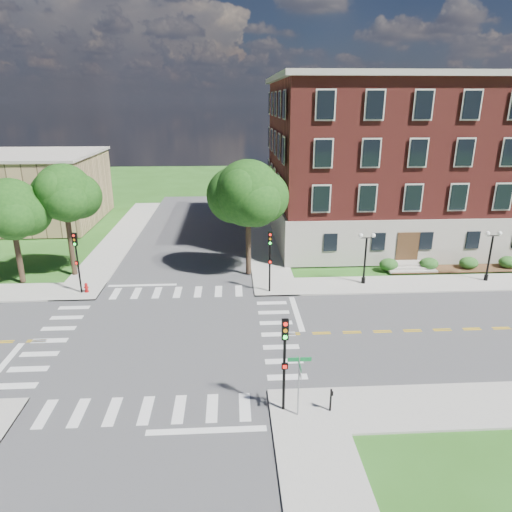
{
  "coord_description": "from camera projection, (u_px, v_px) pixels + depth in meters",
  "views": [
    {
      "loc": [
        4.29,
        -25.97,
        14.26
      ],
      "look_at": [
        6.11,
        6.34,
        3.2
      ],
      "focal_mm": 32.0,
      "sensor_mm": 36.0,
      "label": 1
    }
  ],
  "objects": [
    {
      "name": "shrub_row",
      "position": [
        487.0,
        270.0,
        40.56
      ],
      "size": [
        18.0,
        2.0,
        1.3
      ],
      "primitive_type": null,
      "color": "#254F1A",
      "rests_on": "ground"
    },
    {
      "name": "sidewalk_nw",
      "position": [
        21.0,
        261.0,
        42.6
      ],
      "size": [
        34.0,
        34.0,
        0.12
      ],
      "color": "#9E9B93",
      "rests_on": "ground"
    },
    {
      "name": "crosswalk_east",
      "position": [
        278.0,
        335.0,
        29.3
      ],
      "size": [
        2.2,
        10.2,
        0.02
      ],
      "primitive_type": null,
      "color": "silver",
      "rests_on": "ground"
    },
    {
      "name": "twin_lamp_west",
      "position": [
        365.0,
        255.0,
        36.48
      ],
      "size": [
        1.36,
        0.36,
        4.23
      ],
      "color": "black",
      "rests_on": "ground"
    },
    {
      "name": "stop_bar_east",
      "position": [
        297.0,
        313.0,
        32.22
      ],
      "size": [
        0.4,
        5.5,
        0.0
      ],
      "primitive_type": "cube",
      "color": "silver",
      "rests_on": "ground"
    },
    {
      "name": "road_ns",
      "position": [
        166.0,
        338.0,
        28.91
      ],
      "size": [
        12.0,
        90.0,
        0.01
      ],
      "primitive_type": "cube",
      "color": "#3D3D3F",
      "rests_on": "ground"
    },
    {
      "name": "fire_hydrant",
      "position": [
        86.0,
        288.0,
        35.41
      ],
      "size": [
        0.35,
        0.35,
        0.75
      ],
      "color": "#990B0C",
      "rests_on": "ground"
    },
    {
      "name": "tree_d",
      "position": [
        248.0,
        194.0,
        37.11
      ],
      "size": [
        5.48,
        5.48,
        9.72
      ],
      "color": "black",
      "rests_on": "ground"
    },
    {
      "name": "ground",
      "position": [
        166.0,
        338.0,
        28.92
      ],
      "size": [
        160.0,
        160.0,
        0.0
      ],
      "primitive_type": "plane",
      "color": "#275518",
      "rests_on": "ground"
    },
    {
      "name": "twin_lamp_east",
      "position": [
        490.0,
        253.0,
        37.06
      ],
      "size": [
        1.36,
        0.36,
        4.23
      ],
      "color": "black",
      "rests_on": "ground"
    },
    {
      "name": "road_ew",
      "position": [
        166.0,
        338.0,
        28.92
      ],
      "size": [
        90.0,
        12.0,
        0.01
      ],
      "primitive_type": "cube",
      "color": "#3D3D3F",
      "rests_on": "ground"
    },
    {
      "name": "main_building",
      "position": [
        416.0,
        159.0,
        48.27
      ],
      "size": [
        30.6,
        22.4,
        16.5
      ],
      "color": "#ABA397",
      "rests_on": "ground"
    },
    {
      "name": "tree_c",
      "position": [
        64.0,
        193.0,
        36.89
      ],
      "size": [
        4.64,
        4.64,
        9.41
      ],
      "color": "black",
      "rests_on": "ground"
    },
    {
      "name": "push_button_post",
      "position": [
        331.0,
        399.0,
        21.7
      ],
      "size": [
        0.14,
        0.21,
        1.2
      ],
      "color": "black",
      "rests_on": "ground"
    },
    {
      "name": "secondary_building",
      "position": [
        11.0,
        188.0,
        54.7
      ],
      "size": [
        20.4,
        15.4,
        8.3
      ],
      "color": "olive",
      "rests_on": "ground"
    },
    {
      "name": "tree_b",
      "position": [
        10.0,
        209.0,
        35.52
      ],
      "size": [
        4.72,
        4.72,
        8.52
      ],
      "color": "black",
      "rests_on": "ground"
    },
    {
      "name": "street_sign_pole",
      "position": [
        299.0,
        375.0,
        20.95
      ],
      "size": [
        1.1,
        1.1,
        3.1
      ],
      "color": "gray",
      "rests_on": "ground"
    },
    {
      "name": "traffic_signal_se",
      "position": [
        285.0,
        353.0,
        21.06
      ],
      "size": [
        0.32,
        0.35,
        4.8
      ],
      "color": "black",
      "rests_on": "ground"
    },
    {
      "name": "sidewalk_ne",
      "position": [
        346.0,
        255.0,
        44.24
      ],
      "size": [
        34.0,
        34.0,
        0.12
      ],
      "color": "#9E9B93",
      "rests_on": "ground"
    },
    {
      "name": "traffic_signal_nw",
      "position": [
        77.0,
        255.0,
        34.45
      ],
      "size": [
        0.37,
        0.44,
        4.8
      ],
      "color": "black",
      "rests_on": "ground"
    },
    {
      "name": "traffic_signal_ne",
      "position": [
        270.0,
        254.0,
        34.67
      ],
      "size": [
        0.34,
        0.38,
        4.8
      ],
      "color": "black",
      "rests_on": "ground"
    }
  ]
}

